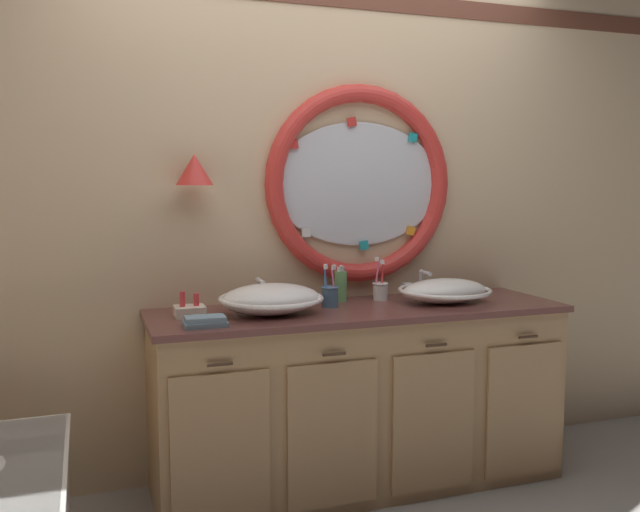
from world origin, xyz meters
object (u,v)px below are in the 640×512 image
(soap_dispenser, at_px, (341,285))
(folded_hand_towel, at_px, (205,322))
(toiletry_basket, at_px, (190,310))
(toothbrush_holder_left, at_px, (330,295))
(sink_basin_right, at_px, (445,291))
(sink_basin_left, at_px, (271,299))
(toothbrush_holder_right, at_px, (380,290))

(soap_dispenser, xyz_separation_m, folded_hand_towel, (-0.73, -0.36, -0.06))
(folded_hand_towel, height_order, toiletry_basket, toiletry_basket)
(toothbrush_holder_left, bearing_deg, sink_basin_right, -8.50)
(sink_basin_right, xyz_separation_m, folded_hand_towel, (-1.19, -0.15, -0.04))
(sink_basin_left, bearing_deg, folded_hand_towel, -154.08)
(sink_basin_right, height_order, soap_dispenser, soap_dispenser)
(folded_hand_towel, bearing_deg, toothbrush_holder_left, 20.87)
(toiletry_basket, bearing_deg, sink_basin_right, -3.24)
(sink_basin_right, bearing_deg, toiletry_basket, 176.76)
(sink_basin_right, distance_m, toothbrush_holder_right, 0.32)
(sink_basin_right, distance_m, toothbrush_holder_left, 0.57)
(sink_basin_left, bearing_deg, sink_basin_right, -0.00)
(toothbrush_holder_right, height_order, folded_hand_towel, toothbrush_holder_right)
(soap_dispenser, bearing_deg, toothbrush_holder_left, -129.56)
(sink_basin_left, relative_size, toothbrush_holder_right, 2.14)
(toothbrush_holder_left, relative_size, folded_hand_towel, 1.16)
(sink_basin_right, distance_m, folded_hand_towel, 1.20)
(sink_basin_left, height_order, folded_hand_towel, sink_basin_left)
(toothbrush_holder_right, bearing_deg, sink_basin_left, -163.58)
(sink_basin_left, distance_m, soap_dispenser, 0.46)
(sink_basin_left, height_order, sink_basin_right, sink_basin_left)
(sink_basin_right, xyz_separation_m, toothbrush_holder_right, (-0.26, 0.18, -0.01))
(sink_basin_right, relative_size, toothbrush_holder_right, 2.07)
(toothbrush_holder_right, relative_size, toiletry_basket, 1.65)
(toothbrush_holder_left, xyz_separation_m, toiletry_basket, (-0.65, -0.01, -0.03))
(toothbrush_holder_left, height_order, folded_hand_towel, toothbrush_holder_left)
(toothbrush_holder_left, bearing_deg, toiletry_basket, -178.69)
(toothbrush_holder_left, xyz_separation_m, soap_dispenser, (0.10, 0.12, 0.02))
(toothbrush_holder_right, relative_size, folded_hand_towel, 1.24)
(toothbrush_holder_left, distance_m, soap_dispenser, 0.16)
(sink_basin_left, xyz_separation_m, toothbrush_holder_right, (0.61, 0.18, -0.02))
(toothbrush_holder_left, distance_m, toothbrush_holder_right, 0.32)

